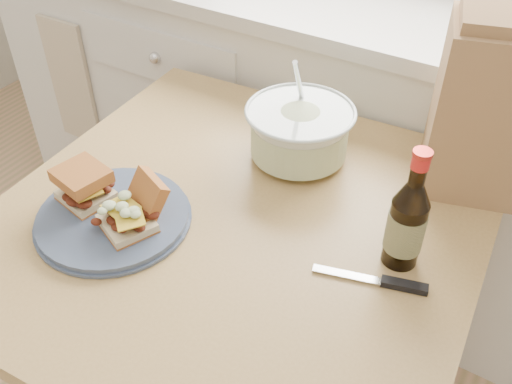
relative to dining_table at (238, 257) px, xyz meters
The scene contains 9 objects.
cabinet_run 0.80m from the dining_table, 96.21° to the left, with size 2.50×0.64×0.94m.
dining_table is the anchor object (origin of this frame).
plate 0.27m from the dining_table, 145.97° to the right, with size 0.29×0.29×0.02m, color #43516C.
sandwich_left 0.34m from the dining_table, 154.98° to the right, with size 0.11×0.10×0.07m.
sandwich_right 0.25m from the dining_table, 138.92° to the right, with size 0.12×0.16×0.08m.
coleslaw_bowl 0.29m from the dining_table, 87.93° to the left, with size 0.24×0.24×0.23m.
beer_bottle 0.37m from the dining_table, 10.50° to the left, with size 0.07×0.07×0.24m.
knife 0.34m from the dining_table, ahead, with size 0.19×0.07×0.01m.
paper_bag 0.59m from the dining_table, 42.94° to the left, with size 0.26×0.17×0.34m, color #9F744D.
Camera 1 is at (0.54, 0.24, 1.51)m, focal length 40.00 mm.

